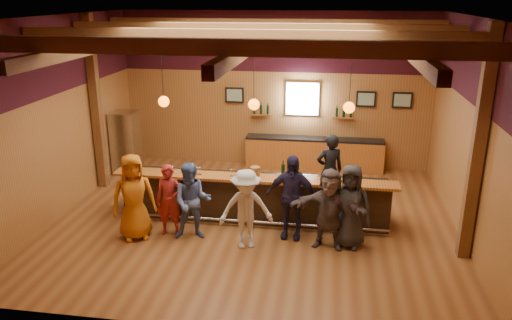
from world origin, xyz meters
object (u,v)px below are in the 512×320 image
object	(u,v)px
back_bar_cabinet	(314,154)
customer_dark	(350,206)
customer_redvest	(169,200)
bottle_a	(283,170)
customer_brown	(329,209)
stainless_fridge	(126,143)
customer_orange	(134,197)
bar_counter	(256,196)
bartender	(330,170)
ice_bucket	(255,172)
customer_white	(246,209)
customer_navy	(291,197)
customer_denim	(192,201)

from	to	relation	value
back_bar_cabinet	customer_dark	xyz separation A→B (m)	(0.91, -4.64, 0.40)
customer_redvest	bottle_a	xyz separation A→B (m)	(2.32, 0.94, 0.47)
customer_brown	stainless_fridge	bearing A→B (deg)	155.80
customer_orange	customer_brown	bearing A→B (deg)	-23.95
customer_dark	stainless_fridge	bearing A→B (deg)	161.63
bar_counter	bartender	size ratio (longest dim) A/B	3.49
customer_orange	customer_brown	world-z (taller)	customer_orange
customer_brown	ice_bucket	world-z (taller)	customer_brown
back_bar_cabinet	customer_redvest	world-z (taller)	customer_redvest
bar_counter	customer_orange	world-z (taller)	customer_orange
customer_white	customer_navy	size ratio (longest dim) A/B	0.91
bar_counter	bartender	xyz separation A→B (m)	(1.65, 0.95, 0.38)
customer_denim	bottle_a	bearing A→B (deg)	19.89
bartender	bar_counter	bearing A→B (deg)	11.49
customer_orange	ice_bucket	bearing A→B (deg)	-3.14
customer_denim	stainless_fridge	bearing A→B (deg)	118.70
back_bar_cabinet	stainless_fridge	xyz separation A→B (m)	(-5.30, -1.12, 0.42)
customer_denim	ice_bucket	world-z (taller)	customer_denim
customer_orange	customer_denim	world-z (taller)	customer_orange
bar_counter	back_bar_cabinet	bearing A→B (deg)	71.66
customer_white	customer_denim	bearing A→B (deg)	153.37
back_bar_cabinet	customer_denim	xyz separation A→B (m)	(-2.34, -4.78, 0.36)
customer_redvest	customer_orange	bearing A→B (deg)	-162.47
bar_counter	customer_white	bearing A→B (deg)	-89.03
bar_counter	customer_redvest	bearing A→B (deg)	-146.45
stainless_fridge	bartender	size ratio (longest dim) A/B	1.00
customer_redvest	customer_navy	bearing A→B (deg)	1.63
stainless_fridge	customer_orange	world-z (taller)	customer_orange
bartender	customer_redvest	bearing A→B (deg)	13.35
back_bar_cabinet	bottle_a	bearing A→B (deg)	-98.33
customer_redvest	bottle_a	bearing A→B (deg)	18.10
customer_brown	customer_orange	bearing A→B (deg)	-169.20
customer_white	bottle_a	world-z (taller)	customer_white
ice_bucket	bottle_a	xyz separation A→B (m)	(0.60, 0.16, 0.02)
customer_white	ice_bucket	size ratio (longest dim) A/B	6.92
bartender	bottle_a	size ratio (longest dim) A/B	4.94
bartender	customer_orange	bearing A→B (deg)	11.76
customer_denim	bartender	distance (m)	3.54
back_bar_cabinet	customer_navy	bearing A→B (deg)	-93.86
stainless_fridge	customer_denim	world-z (taller)	stainless_fridge
customer_navy	customer_white	bearing A→B (deg)	-140.63
customer_brown	bottle_a	world-z (taller)	customer_brown
customer_orange	bottle_a	xyz separation A→B (m)	(2.99, 1.21, 0.33)
bar_counter	customer_navy	world-z (taller)	customer_navy
customer_dark	bartender	world-z (taller)	bartender
bottle_a	stainless_fridge	bearing A→B (deg)	151.09
stainless_fridge	customer_white	size ratio (longest dim) A/B	1.08
customer_dark	ice_bucket	size ratio (longest dim) A/B	7.26
bottle_a	customer_navy	bearing A→B (deg)	-70.06
back_bar_cabinet	customer_navy	xyz separation A→B (m)	(-0.30, -4.43, 0.44)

